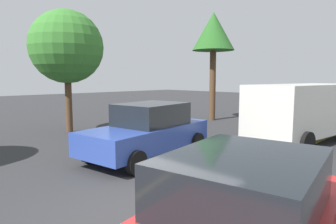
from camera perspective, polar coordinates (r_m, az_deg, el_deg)
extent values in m
plane|color=#2D2D30|center=(5.52, -4.41, -19.54)|extent=(80.00, 80.00, 0.00)
cube|color=#E0D14C|center=(7.66, 13.37, -12.04)|extent=(28.00, 0.16, 0.01)
cube|color=silver|center=(12.17, 25.03, 0.61)|extent=(5.40, 2.61, 1.82)
cube|color=black|center=(10.34, 19.85, 2.11)|extent=(0.38, 1.85, 0.80)
cylinder|color=black|center=(10.30, 25.22, -5.52)|extent=(0.79, 0.35, 0.76)
cylinder|color=black|center=(11.32, 16.15, -4.09)|extent=(0.79, 0.35, 0.76)
cylinder|color=black|center=(14.30, 24.54, -2.23)|extent=(0.79, 0.35, 0.76)
cube|color=black|center=(3.57, 14.55, -12.88)|extent=(2.23, 1.90, 0.62)
cylinder|color=black|center=(5.27, 9.54, -17.13)|extent=(0.67, 0.33, 0.64)
cube|color=#2D479E|center=(9.07, -4.12, -4.71)|extent=(4.53, 2.42, 0.67)
cube|color=black|center=(9.12, -3.27, -0.38)|extent=(2.28, 1.88, 0.67)
cylinder|color=black|center=(7.50, -6.23, -9.78)|extent=(0.67, 0.31, 0.64)
cylinder|color=black|center=(8.79, -14.94, -7.52)|extent=(0.67, 0.31, 0.64)
cylinder|color=black|center=(9.78, 5.60, -5.88)|extent=(0.67, 0.31, 0.64)
cylinder|color=black|center=(10.80, -2.63, -4.66)|extent=(0.67, 0.31, 0.64)
cylinder|color=#513823|center=(17.11, 8.65, 5.09)|extent=(0.35, 0.35, 3.99)
cone|color=#286023|center=(17.30, 8.84, 15.25)|extent=(2.38, 2.38, 2.11)
cylinder|color=#513823|center=(13.83, -18.76, 2.23)|extent=(0.29, 0.29, 2.92)
sphere|color=#387A2D|center=(13.86, -19.13, 11.89)|extent=(3.19, 3.19, 3.19)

